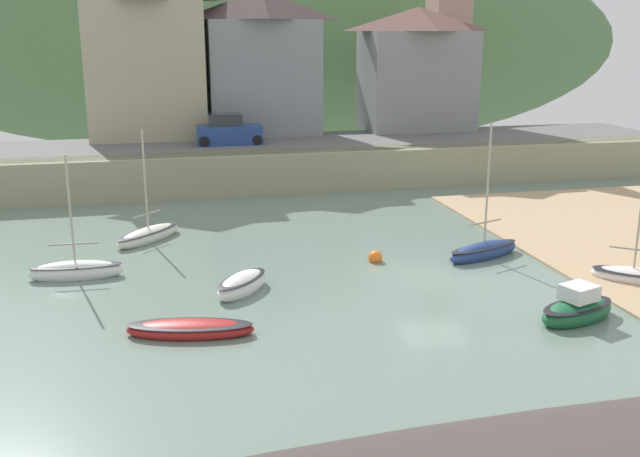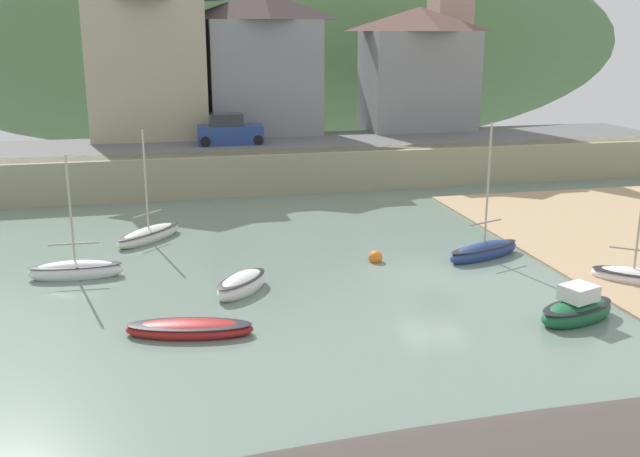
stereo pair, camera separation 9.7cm
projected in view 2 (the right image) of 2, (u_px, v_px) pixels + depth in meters
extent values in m
cube|color=slate|center=(434.00, 276.00, 28.93)|extent=(48.00, 40.00, 0.06)
cube|color=gray|center=(332.00, 169.00, 44.60)|extent=(48.00, 2.40, 2.40)
cube|color=#606060|center=(318.00, 142.00, 47.78)|extent=(48.00, 9.00, 0.10)
ellipsoid|color=#507746|center=(267.00, 42.00, 79.15)|extent=(80.00, 44.00, 23.39)
cube|color=tan|center=(147.00, 70.00, 48.53)|extent=(7.54, 5.51, 8.91)
cube|color=gray|center=(264.00, 78.00, 50.38)|extent=(7.53, 4.54, 7.71)
pyramid|color=#463939|center=(262.00, 4.00, 49.11)|extent=(7.83, 4.84, 1.97)
cube|color=gray|center=(418.00, 81.00, 52.90)|extent=(7.66, 5.20, 6.97)
pyramid|color=brown|center=(420.00, 19.00, 51.77)|extent=(7.96, 5.50, 1.67)
cube|color=tan|center=(449.00, 49.00, 56.95)|extent=(2.80, 2.80, 11.23)
ellipsoid|color=white|center=(242.00, 285.00, 27.07)|extent=(2.67, 2.93, 0.95)
ellipsoid|color=black|center=(242.00, 279.00, 27.00)|extent=(2.61, 2.87, 0.12)
ellipsoid|color=white|center=(633.00, 277.00, 28.11)|extent=(3.14, 2.88, 0.74)
ellipsoid|color=black|center=(634.00, 272.00, 28.06)|extent=(3.08, 2.82, 0.12)
cylinder|color=gray|center=(636.00, 250.00, 27.82)|extent=(1.53, 1.28, 0.07)
ellipsoid|color=#A41E1D|center=(190.00, 329.00, 23.29)|extent=(4.26, 2.07, 0.63)
ellipsoid|color=black|center=(189.00, 324.00, 23.25)|extent=(4.17, 2.03, 0.12)
ellipsoid|color=silver|center=(149.00, 236.00, 33.74)|extent=(3.47, 3.62, 0.81)
ellipsoid|color=black|center=(149.00, 231.00, 33.68)|extent=(3.40, 3.55, 0.12)
cylinder|color=#B2A893|center=(145.00, 179.00, 33.05)|extent=(0.09, 0.09, 4.50)
cylinder|color=gray|center=(148.00, 214.00, 33.47)|extent=(1.26, 1.36, 0.07)
ellipsoid|color=#1B5C35|center=(577.00, 313.00, 24.44)|extent=(3.39, 2.29, 0.92)
ellipsoid|color=black|center=(577.00, 306.00, 24.38)|extent=(3.32, 2.24, 0.12)
cube|color=silver|center=(579.00, 293.00, 24.25)|extent=(1.34, 1.24, 0.52)
ellipsoid|color=navy|center=(484.00, 252.00, 31.15)|extent=(3.96, 2.30, 0.90)
ellipsoid|color=black|center=(484.00, 247.00, 31.09)|extent=(3.88, 2.25, 0.12)
cylinder|color=#B2A893|center=(488.00, 184.00, 30.37)|extent=(0.09, 0.09, 5.07)
cylinder|color=gray|center=(486.00, 222.00, 30.81)|extent=(1.72, 0.72, 0.07)
ellipsoid|color=white|center=(76.00, 272.00, 28.64)|extent=(3.65, 1.08, 0.91)
ellipsoid|color=black|center=(75.00, 266.00, 28.58)|extent=(3.58, 1.06, 0.12)
cylinder|color=#B2A893|center=(70.00, 208.00, 27.97)|extent=(0.09, 0.09, 4.20)
cylinder|color=gray|center=(73.00, 244.00, 28.34)|extent=(1.92, 0.14, 0.07)
cube|color=navy|center=(230.00, 135.00, 46.38)|extent=(4.14, 1.81, 1.20)
cube|color=#282D33|center=(226.00, 120.00, 46.07)|extent=(2.14, 1.56, 0.80)
cylinder|color=black|center=(255.00, 137.00, 47.56)|extent=(0.64, 0.22, 0.64)
cylinder|color=black|center=(258.00, 140.00, 46.05)|extent=(0.64, 0.22, 0.64)
cylinder|color=black|center=(204.00, 138.00, 46.85)|extent=(0.64, 0.22, 0.64)
cylinder|color=black|center=(205.00, 142.00, 45.34)|extent=(0.64, 0.22, 0.64)
sphere|color=orange|center=(375.00, 258.00, 30.65)|extent=(0.59, 0.59, 0.59)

